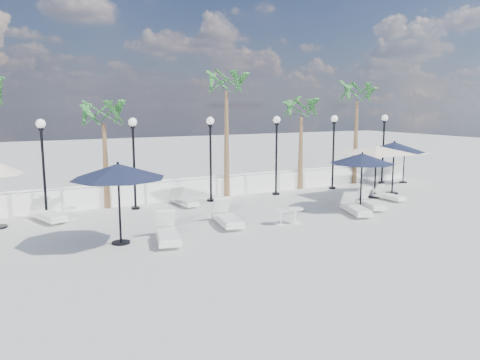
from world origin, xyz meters
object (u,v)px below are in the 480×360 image
lounger_1 (167,234)px  lounger_2 (227,218)px  parasol_navy_right (394,147)px  lounger_6 (389,196)px  parasol_navy_left (118,172)px  lounger_7 (370,203)px  parasol_cream_sq_a (377,146)px  parasol_navy_mid (362,159)px  lounger_3 (48,214)px  parasol_cream_sq_b (405,148)px  lounger_4 (356,208)px  lounger_5 (184,200)px

lounger_1 → lounger_2: bearing=34.5°
parasol_navy_right → lounger_6: bearing=-140.4°
lounger_1 → parasol_navy_left: bearing=174.4°
lounger_1 → lounger_6: size_ratio=1.35×
lounger_7 → lounger_1: bearing=-158.9°
parasol_navy_left → parasol_cream_sq_a: (12.51, 1.88, 0.15)m
lounger_2 → lounger_6: (8.68, 0.66, -0.06)m
lounger_7 → parasol_cream_sq_a: (1.86, 1.69, 2.22)m
parasol_navy_mid → parasol_cream_sq_a: 2.70m
lounger_3 → parasol_cream_sq_b: bearing=-17.4°
parasol_cream_sq_b → parasol_cream_sq_a: bearing=-151.0°
lounger_4 → lounger_5: lounger_4 is taller
lounger_3 → parasol_cream_sq_b: 18.90m
lounger_2 → parasol_navy_left: size_ratio=0.74×
parasol_navy_mid → lounger_4: bearing=-140.8°
lounger_1 → parasol_cream_sq_b: bearing=31.4°
lounger_7 → parasol_cream_sq_b: size_ratio=0.46×
lounger_3 → parasol_navy_right: parasol_navy_right is taller
parasol_cream_sq_a → parasol_navy_right: bearing=12.7°
lounger_1 → lounger_5: size_ratio=1.19×
parasol_navy_left → parasol_navy_mid: 10.29m
parasol_navy_left → parasol_navy_right: (13.98, 2.21, 0.01)m
lounger_5 → parasol_navy_right: parasol_navy_right is taller
lounger_4 → parasol_navy_left: parasol_navy_left is taller
lounger_2 → parasol_cream_sq_a: (8.49, 1.39, 2.19)m
parasol_cream_sq_a → parasol_cream_sq_b: size_ratio=1.27×
lounger_1 → lounger_4: bearing=14.9°
lounger_1 → lounger_4: lounger_1 is taller
lounger_2 → parasol_cream_sq_a: parasol_cream_sq_a is taller
lounger_4 → lounger_3: bearing=176.3°
lounger_3 → parasol_navy_left: size_ratio=0.72×
lounger_6 → parasol_cream_sq_a: size_ratio=0.30×
parasol_navy_left → parasol_navy_mid: (10.28, 0.39, -0.18)m
lounger_4 → parasol_navy_right: 5.69m
lounger_7 → lounger_6: bearing=41.9°
lounger_7 → parasol_cream_sq_b: 7.92m
lounger_2 → parasol_cream_sq_a: bearing=19.2°
lounger_5 → lounger_4: bearing=-48.1°
lounger_4 → lounger_6: 3.67m
lounger_1 → parasol_navy_mid: 9.14m
parasol_navy_left → lounger_1: bearing=-19.7°
parasol_navy_mid → parasol_navy_right: bearing=26.2°
parasol_cream_sq_b → lounger_1: bearing=-162.6°
lounger_2 → parasol_cream_sq_b: size_ratio=0.52×
parasol_navy_mid → parasol_navy_right: size_ratio=0.92×
lounger_1 → lounger_5: lounger_1 is taller
lounger_4 → parasol_navy_left: (-9.35, 0.37, 2.06)m
lounger_1 → lounger_3: 5.66m
lounger_7 → parasol_cream_sq_b: bearing=50.1°
lounger_2 → parasol_navy_right: parasol_navy_right is taller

